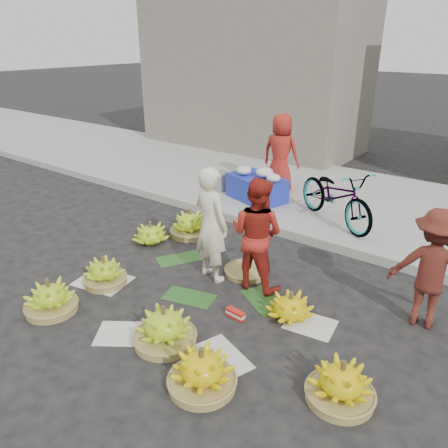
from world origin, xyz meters
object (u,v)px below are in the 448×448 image
Objects in this scene: banana_bunch_4 at (341,383)px; bicycle at (336,195)px; banana_bunch_0 at (105,273)px; vendor_cream at (211,225)px; flower_table at (257,186)px.

banana_bunch_4 is 0.37× the size of bicycle.
banana_bunch_0 is at bearing 179.17° from banana_bunch_4.
vendor_cream is at bearing -165.16° from bicycle.
vendor_cream is 2.93m from flower_table.
bicycle reaches higher than banana_bunch_0.
flower_table is 0.69× the size of bicycle.
bicycle is at bearing 64.45° from banana_bunch_0.
banana_bunch_4 is 3.97m from bicycle.
banana_bunch_0 is at bearing -176.22° from bicycle.
banana_bunch_0 is 1.56m from vendor_cream.
bicycle is (0.66, 2.55, -0.18)m from vendor_cream.
banana_bunch_0 is 0.90× the size of banana_bunch_4.
flower_table is at bearing -57.91° from vendor_cream.
banana_bunch_4 is at bearing -125.98° from bicycle.
vendor_cream is at bearing 43.84° from banana_bunch_0.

